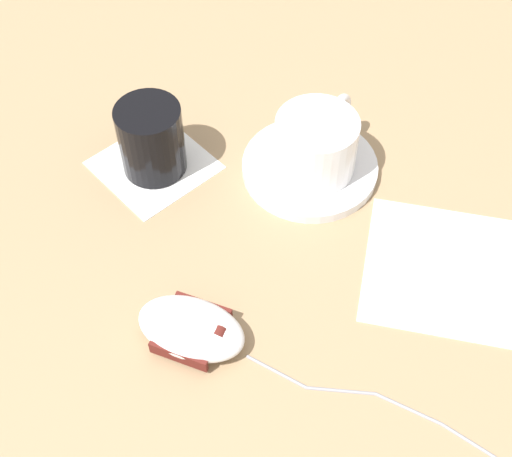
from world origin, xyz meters
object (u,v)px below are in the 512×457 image
(saucer, at_px, (310,167))
(drinking_glass, at_px, (151,139))
(coffee_cup, at_px, (317,144))
(computer_mouse, at_px, (191,328))

(saucer, bearing_deg, drinking_glass, 160.89)
(saucer, distance_m, coffee_cup, 0.04)
(saucer, bearing_deg, computer_mouse, -136.55)
(saucer, xyz_separation_m, coffee_cup, (0.00, -0.00, 0.04))
(drinking_glass, bearing_deg, coffee_cup, -19.82)
(computer_mouse, xyz_separation_m, drinking_glass, (0.01, 0.21, 0.03))
(saucer, xyz_separation_m, drinking_glass, (-0.16, 0.05, 0.04))
(saucer, xyz_separation_m, computer_mouse, (-0.17, -0.16, 0.01))
(saucer, height_order, computer_mouse, computer_mouse)
(saucer, height_order, coffee_cup, coffee_cup)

